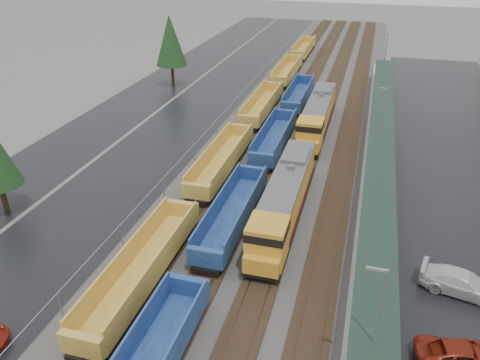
{
  "coord_description": "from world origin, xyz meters",
  "views": [
    {
      "loc": [
        7.54,
        1.51,
        21.86
      ],
      "look_at": [
        -2.63,
        37.62,
        2.0
      ],
      "focal_mm": 35.0,
      "sensor_mm": 36.0,
      "label": 1
    }
  ],
  "objects_px": {
    "well_string_yellow": "(222,160)",
    "well_string_blue": "(198,276)",
    "parked_car_east_c": "(462,283)",
    "locomotive_trail": "(317,116)",
    "parked_car_east_b": "(464,357)",
    "locomotive_lead": "(284,200)"
  },
  "relations": [
    {
      "from": "locomotive_trail",
      "to": "well_string_yellow",
      "type": "relative_size",
      "value": 0.15
    },
    {
      "from": "parked_car_east_b",
      "to": "well_string_yellow",
      "type": "bearing_deg",
      "value": 35.82
    },
    {
      "from": "locomotive_lead",
      "to": "well_string_yellow",
      "type": "relative_size",
      "value": 0.15
    },
    {
      "from": "parked_car_east_b",
      "to": "locomotive_trail",
      "type": "bearing_deg",
      "value": 10.77
    },
    {
      "from": "locomotive_lead",
      "to": "locomotive_trail",
      "type": "relative_size",
      "value": 1.0
    },
    {
      "from": "well_string_yellow",
      "to": "parked_car_east_b",
      "type": "distance_m",
      "value": 28.7
    },
    {
      "from": "parked_car_east_b",
      "to": "well_string_blue",
      "type": "bearing_deg",
      "value": 72.92
    },
    {
      "from": "well_string_blue",
      "to": "parked_car_east_c",
      "type": "bearing_deg",
      "value": 14.94
    },
    {
      "from": "parked_car_east_b",
      "to": "parked_car_east_c",
      "type": "bearing_deg",
      "value": -16.36
    },
    {
      "from": "locomotive_trail",
      "to": "well_string_yellow",
      "type": "bearing_deg",
      "value": -121.59
    },
    {
      "from": "well_string_yellow",
      "to": "parked_car_east_b",
      "type": "relative_size",
      "value": 23.29
    },
    {
      "from": "locomotive_trail",
      "to": "parked_car_east_c",
      "type": "height_order",
      "value": "locomotive_trail"
    },
    {
      "from": "well_string_yellow",
      "to": "well_string_blue",
      "type": "height_order",
      "value": "well_string_yellow"
    },
    {
      "from": "parked_car_east_c",
      "to": "parked_car_east_b",
      "type": "bearing_deg",
      "value": -174.01
    },
    {
      "from": "locomotive_lead",
      "to": "parked_car_east_c",
      "type": "xyz_separation_m",
      "value": [
        13.39,
        -5.27,
        -1.43
      ]
    },
    {
      "from": "parked_car_east_b",
      "to": "parked_car_east_c",
      "type": "xyz_separation_m",
      "value": [
        0.7,
        6.62,
        0.05
      ]
    },
    {
      "from": "well_string_blue",
      "to": "parked_car_east_b",
      "type": "distance_m",
      "value": 16.81
    },
    {
      "from": "well_string_blue",
      "to": "parked_car_east_c",
      "type": "relative_size",
      "value": 17.81
    },
    {
      "from": "parked_car_east_c",
      "to": "well_string_blue",
      "type": "bearing_deg",
      "value": 116.97
    },
    {
      "from": "locomotive_trail",
      "to": "well_string_blue",
      "type": "distance_m",
      "value": 31.19
    },
    {
      "from": "well_string_blue",
      "to": "parked_car_east_c",
      "type": "distance_m",
      "value": 18.0
    },
    {
      "from": "locomotive_trail",
      "to": "well_string_yellow",
      "type": "xyz_separation_m",
      "value": [
        -8.0,
        -13.01,
        -1.03
      ]
    }
  ]
}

